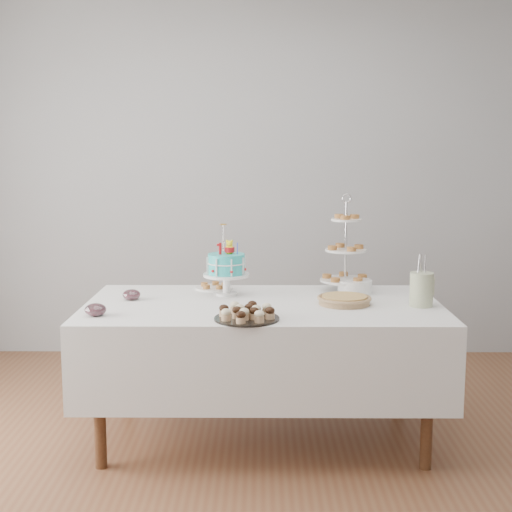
{
  "coord_description": "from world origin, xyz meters",
  "views": [
    {
      "loc": [
        -0.01,
        -3.47,
        1.61
      ],
      "look_at": [
        -0.04,
        0.3,
        1.03
      ],
      "focal_mm": 50.0,
      "sensor_mm": 36.0,
      "label": 1
    }
  ],
  "objects_px": {
    "utensil_pitcher": "(421,288)",
    "birthday_cake": "(226,276)",
    "jam_bowl_b": "(132,295)",
    "table": "(263,344)",
    "tiered_stand": "(346,251)",
    "jam_bowl_a": "(96,310)",
    "pastry_plate": "(214,286)",
    "pie": "(344,299)",
    "cupcake_tray": "(247,312)",
    "plate_stack": "(355,286)"
  },
  "relations": [
    {
      "from": "jam_bowl_b",
      "to": "table",
      "type": "bearing_deg",
      "value": -6.51
    },
    {
      "from": "jam_bowl_b",
      "to": "cupcake_tray",
      "type": "bearing_deg",
      "value": -35.02
    },
    {
      "from": "cupcake_tray",
      "to": "plate_stack",
      "type": "xyz_separation_m",
      "value": [
        0.61,
        0.65,
        0.0
      ]
    },
    {
      "from": "cupcake_tray",
      "to": "pie",
      "type": "xyz_separation_m",
      "value": [
        0.52,
        0.35,
        -0.01
      ]
    },
    {
      "from": "table",
      "to": "tiered_stand",
      "type": "bearing_deg",
      "value": 35.6
    },
    {
      "from": "birthday_cake",
      "to": "pie",
      "type": "height_order",
      "value": "birthday_cake"
    },
    {
      "from": "plate_stack",
      "to": "table",
      "type": "bearing_deg",
      "value": -152.41
    },
    {
      "from": "jam_bowl_b",
      "to": "birthday_cake",
      "type": "bearing_deg",
      "value": 14.0
    },
    {
      "from": "jam_bowl_b",
      "to": "tiered_stand",
      "type": "bearing_deg",
      "value": 12.26
    },
    {
      "from": "birthday_cake",
      "to": "pie",
      "type": "relative_size",
      "value": 1.4
    },
    {
      "from": "plate_stack",
      "to": "pastry_plate",
      "type": "height_order",
      "value": "plate_stack"
    },
    {
      "from": "birthday_cake",
      "to": "cupcake_tray",
      "type": "bearing_deg",
      "value": -95.75
    },
    {
      "from": "table",
      "to": "plate_stack",
      "type": "bearing_deg",
      "value": 27.59
    },
    {
      "from": "tiered_stand",
      "to": "birthday_cake",
      "type": "bearing_deg",
      "value": -169.06
    },
    {
      "from": "tiered_stand",
      "to": "pastry_plate",
      "type": "distance_m",
      "value": 0.81
    },
    {
      "from": "jam_bowl_b",
      "to": "utensil_pitcher",
      "type": "relative_size",
      "value": 0.36
    },
    {
      "from": "pie",
      "to": "tiered_stand",
      "type": "bearing_deg",
      "value": 82.77
    },
    {
      "from": "utensil_pitcher",
      "to": "birthday_cake",
      "type": "bearing_deg",
      "value": 161.47
    },
    {
      "from": "birthday_cake",
      "to": "jam_bowl_a",
      "type": "height_order",
      "value": "birthday_cake"
    },
    {
      "from": "pie",
      "to": "plate_stack",
      "type": "xyz_separation_m",
      "value": [
        0.1,
        0.3,
        0.01
      ]
    },
    {
      "from": "pie",
      "to": "table",
      "type": "bearing_deg",
      "value": 177.4
    },
    {
      "from": "pie",
      "to": "jam_bowl_a",
      "type": "height_order",
      "value": "jam_bowl_a"
    },
    {
      "from": "birthday_cake",
      "to": "pastry_plate",
      "type": "distance_m",
      "value": 0.22
    },
    {
      "from": "utensil_pitcher",
      "to": "pastry_plate",
      "type": "bearing_deg",
      "value": 154.17
    },
    {
      "from": "plate_stack",
      "to": "pastry_plate",
      "type": "bearing_deg",
      "value": 171.96
    },
    {
      "from": "pie",
      "to": "jam_bowl_b",
      "type": "height_order",
      "value": "jam_bowl_b"
    },
    {
      "from": "table",
      "to": "cupcake_tray",
      "type": "distance_m",
      "value": 0.46
    },
    {
      "from": "jam_bowl_b",
      "to": "utensil_pitcher",
      "type": "height_order",
      "value": "utensil_pitcher"
    },
    {
      "from": "plate_stack",
      "to": "birthday_cake",
      "type": "bearing_deg",
      "value": -174.93
    },
    {
      "from": "pastry_plate",
      "to": "jam_bowl_a",
      "type": "distance_m",
      "value": 0.88
    },
    {
      "from": "pastry_plate",
      "to": "utensil_pitcher",
      "type": "xyz_separation_m",
      "value": [
        1.13,
        -0.46,
        0.08
      ]
    },
    {
      "from": "table",
      "to": "tiered_stand",
      "type": "relative_size",
      "value": 3.37
    },
    {
      "from": "birthday_cake",
      "to": "utensil_pitcher",
      "type": "height_order",
      "value": "birthday_cake"
    },
    {
      "from": "pastry_plate",
      "to": "jam_bowl_a",
      "type": "bearing_deg",
      "value": -128.56
    },
    {
      "from": "table",
      "to": "pastry_plate",
      "type": "distance_m",
      "value": 0.55
    },
    {
      "from": "tiered_stand",
      "to": "jam_bowl_a",
      "type": "relative_size",
      "value": 5.3
    },
    {
      "from": "plate_stack",
      "to": "jam_bowl_b",
      "type": "relative_size",
      "value": 2.0
    },
    {
      "from": "table",
      "to": "utensil_pitcher",
      "type": "distance_m",
      "value": 0.9
    },
    {
      "from": "cupcake_tray",
      "to": "pie",
      "type": "distance_m",
      "value": 0.63
    },
    {
      "from": "birthday_cake",
      "to": "tiered_stand",
      "type": "relative_size",
      "value": 0.71
    },
    {
      "from": "cupcake_tray",
      "to": "pie",
      "type": "height_order",
      "value": "cupcake_tray"
    },
    {
      "from": "tiered_stand",
      "to": "jam_bowl_b",
      "type": "distance_m",
      "value": 1.26
    },
    {
      "from": "pie",
      "to": "jam_bowl_a",
      "type": "bearing_deg",
      "value": -167.83
    },
    {
      "from": "cupcake_tray",
      "to": "jam_bowl_a",
      "type": "bearing_deg",
      "value": 174.35
    },
    {
      "from": "cupcake_tray",
      "to": "pastry_plate",
      "type": "relative_size",
      "value": 1.44
    },
    {
      "from": "table",
      "to": "utensil_pitcher",
      "type": "bearing_deg",
      "value": -4.24
    },
    {
      "from": "plate_stack",
      "to": "jam_bowl_b",
      "type": "distance_m",
      "value": 1.28
    },
    {
      "from": "plate_stack",
      "to": "jam_bowl_a",
      "type": "distance_m",
      "value": 1.49
    },
    {
      "from": "jam_bowl_a",
      "to": "pie",
      "type": "bearing_deg",
      "value": 12.17
    },
    {
      "from": "birthday_cake",
      "to": "pastry_plate",
      "type": "relative_size",
      "value": 1.82
    }
  ]
}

